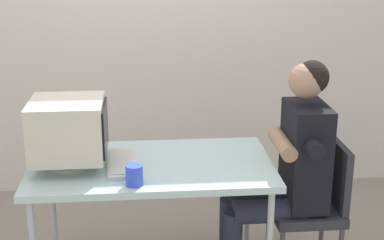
% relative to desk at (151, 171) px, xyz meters
% --- Properties ---
extents(wall_back, '(8.00, 0.10, 3.00)m').
position_rel_desk_xyz_m(wall_back, '(0.30, 1.40, 0.80)').
color(wall_back, beige).
rests_on(wall_back, ground_plane).
extents(desk, '(1.37, 0.77, 0.75)m').
position_rel_desk_xyz_m(desk, '(0.00, 0.00, 0.00)').
color(desk, '#B7B7BC').
rests_on(desk, ground_plane).
extents(crt_monitor, '(0.40, 0.39, 0.38)m').
position_rel_desk_xyz_m(crt_monitor, '(-0.45, -0.01, 0.27)').
color(crt_monitor, beige).
rests_on(crt_monitor, desk).
extents(keyboard, '(0.18, 0.44, 0.03)m').
position_rel_desk_xyz_m(keyboard, '(-0.17, -0.02, 0.07)').
color(keyboard, silver).
rests_on(keyboard, desk).
extents(office_chair, '(0.41, 0.41, 0.83)m').
position_rel_desk_xyz_m(office_chair, '(0.97, 0.01, -0.23)').
color(office_chair, '#4C4C51').
rests_on(office_chair, ground_plane).
extents(person_seated, '(0.72, 0.56, 1.32)m').
position_rel_desk_xyz_m(person_seated, '(0.79, 0.01, 0.01)').
color(person_seated, black).
rests_on(person_seated, ground_plane).
extents(desk_mug, '(0.09, 0.10, 0.11)m').
position_rel_desk_xyz_m(desk_mug, '(-0.09, -0.29, 0.11)').
color(desk_mug, blue).
rests_on(desk_mug, desk).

